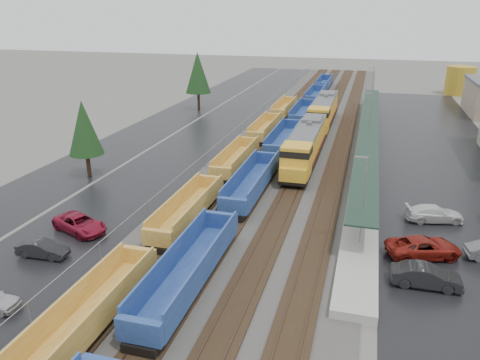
# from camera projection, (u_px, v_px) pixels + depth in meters

# --- Properties ---
(ballast_strip) EXTENTS (20.00, 160.00, 0.08)m
(ballast_strip) POSITION_uv_depth(u_px,v_px,m) (309.00, 129.00, 77.04)
(ballast_strip) COLOR #302D2B
(ballast_strip) RESTS_ON ground
(trackbed) EXTENTS (14.60, 160.00, 0.22)m
(trackbed) POSITION_uv_depth(u_px,v_px,m) (309.00, 128.00, 77.00)
(trackbed) COLOR black
(trackbed) RESTS_ON ground
(west_parking_lot) EXTENTS (10.00, 160.00, 0.02)m
(west_parking_lot) POSITION_uv_depth(u_px,v_px,m) (222.00, 123.00, 80.83)
(west_parking_lot) COLOR black
(west_parking_lot) RESTS_ON ground
(west_road) EXTENTS (9.00, 160.00, 0.02)m
(west_road) POSITION_uv_depth(u_px,v_px,m) (169.00, 120.00, 83.35)
(west_road) COLOR black
(west_road) RESTS_ON ground
(east_commuter_lot) EXTENTS (16.00, 100.00, 0.02)m
(east_commuter_lot) POSITION_uv_depth(u_px,v_px,m) (439.00, 155.00, 63.22)
(east_commuter_lot) COLOR black
(east_commuter_lot) RESTS_ON ground
(station_platform) EXTENTS (3.00, 80.00, 8.00)m
(station_platform) POSITION_uv_depth(u_px,v_px,m) (367.00, 145.00, 65.37)
(station_platform) COLOR #9E9B93
(station_platform) RESTS_ON ground
(chainlink_fence) EXTENTS (0.08, 160.04, 2.02)m
(chainlink_fence) POSITION_uv_depth(u_px,v_px,m) (251.00, 118.00, 77.48)
(chainlink_fence) COLOR gray
(chainlink_fence) RESTS_ON ground
(distant_hills) EXTENTS (301.00, 140.00, 25.20)m
(distant_hills) POSITION_uv_depth(u_px,v_px,m) (459.00, 55.00, 202.02)
(distant_hills) COLOR #4D604B
(distant_hills) RESTS_ON ground
(tree_west_near) EXTENTS (3.96, 3.96, 9.00)m
(tree_west_near) POSITION_uv_depth(u_px,v_px,m) (84.00, 128.00, 53.47)
(tree_west_near) COLOR #332316
(tree_west_near) RESTS_ON ground
(tree_west_far) EXTENTS (4.84, 4.84, 11.00)m
(tree_west_far) POSITION_uv_depth(u_px,v_px,m) (198.00, 73.00, 89.44)
(tree_west_far) COLOR #332316
(tree_west_far) RESTS_ON ground
(locomotive_lead) EXTENTS (3.19, 21.05, 4.76)m
(locomotive_lead) POSITION_uv_depth(u_px,v_px,m) (306.00, 146.00, 58.53)
(locomotive_lead) COLOR black
(locomotive_lead) RESTS_ON ground
(locomotive_trail) EXTENTS (3.19, 21.05, 4.76)m
(locomotive_trail) POSITION_uv_depth(u_px,v_px,m) (323.00, 112.00, 77.52)
(locomotive_trail) COLOR black
(locomotive_trail) RESTS_ON ground
(well_string_yellow) EXTENTS (2.61, 94.95, 2.32)m
(well_string_yellow) POSITION_uv_depth(u_px,v_px,m) (216.00, 181.00, 50.48)
(well_string_yellow) COLOR #B07831
(well_string_yellow) RESTS_ON ground
(well_string_blue) EXTENTS (2.86, 126.12, 2.53)m
(well_string_blue) POSITION_uv_depth(u_px,v_px,m) (284.00, 139.00, 66.34)
(well_string_blue) COLOR navy
(well_string_blue) RESTS_ON ground
(storage_tank) EXTENTS (6.38, 6.38, 6.38)m
(storage_tank) POSITION_uv_depth(u_px,v_px,m) (460.00, 81.00, 106.92)
(storage_tank) COLOR #AD8A22
(storage_tank) RESTS_ON ground
(parked_car_west_b) EXTENTS (1.63, 4.19, 1.36)m
(parked_car_west_b) POSITION_uv_depth(u_px,v_px,m) (42.00, 249.00, 37.14)
(parked_car_west_b) COLOR black
(parked_car_west_b) RESTS_ON ground
(parked_car_west_c) EXTENTS (4.29, 5.96, 1.51)m
(parked_car_west_c) POSITION_uv_depth(u_px,v_px,m) (80.00, 224.00, 41.32)
(parked_car_west_c) COLOR maroon
(parked_car_west_c) RESTS_ON ground
(parked_car_east_a) EXTENTS (1.80, 4.90, 1.60)m
(parked_car_east_a) POSITION_uv_depth(u_px,v_px,m) (426.00, 277.00, 33.10)
(parked_car_east_a) COLOR black
(parked_car_east_a) RESTS_ON ground
(parked_car_east_b) EXTENTS (4.62, 6.43, 1.63)m
(parked_car_east_b) POSITION_uv_depth(u_px,v_px,m) (424.00, 247.00, 37.11)
(parked_car_east_b) COLOR maroon
(parked_car_east_b) RESTS_ON ground
(parked_car_east_c) EXTENTS (3.25, 5.56, 1.51)m
(parked_car_east_c) POSITION_uv_depth(u_px,v_px,m) (434.00, 214.00, 43.35)
(parked_car_east_c) COLOR silver
(parked_car_east_c) RESTS_ON ground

